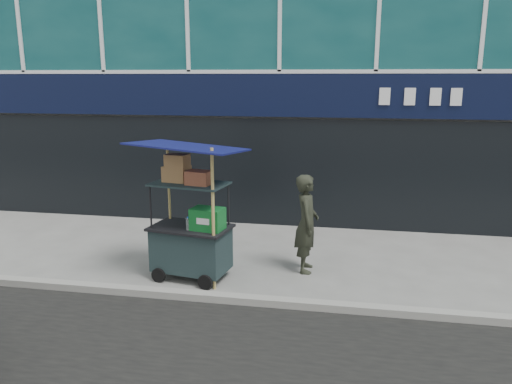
# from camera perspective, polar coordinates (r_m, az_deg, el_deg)

# --- Properties ---
(ground) EXTENTS (80.00, 80.00, 0.00)m
(ground) POSITION_cam_1_polar(r_m,az_deg,el_deg) (7.80, -1.42, -11.96)
(ground) COLOR slate
(ground) RESTS_ON ground
(curb) EXTENTS (80.00, 0.18, 0.12)m
(curb) POSITION_cam_1_polar(r_m,az_deg,el_deg) (7.60, -1.73, -12.17)
(curb) COLOR gray
(curb) RESTS_ON ground
(vendor_cart) EXTENTS (1.89, 1.48, 2.31)m
(vendor_cart) POSITION_cam_1_polar(r_m,az_deg,el_deg) (8.30, -7.38, -4.50)
(vendor_cart) COLOR black
(vendor_cart) RESTS_ON ground
(vendor_man) EXTENTS (0.45, 0.65, 1.70)m
(vendor_man) POSITION_cam_1_polar(r_m,az_deg,el_deg) (8.58, 5.80, -3.59)
(vendor_man) COLOR #262A1E
(vendor_man) RESTS_ON ground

